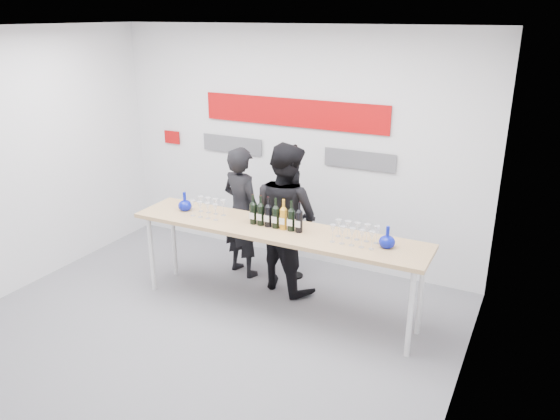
% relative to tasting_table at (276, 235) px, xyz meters
% --- Properties ---
extents(ground, '(5.00, 5.00, 0.00)m').
position_rel_tasting_table_xyz_m(ground, '(-0.47, -0.60, -0.91)').
color(ground, slate).
rests_on(ground, ground).
extents(back_wall, '(5.00, 0.04, 3.00)m').
position_rel_tasting_table_xyz_m(back_wall, '(-0.47, 1.40, 0.59)').
color(back_wall, silver).
rests_on(back_wall, ground).
extents(signage, '(3.38, 0.02, 0.79)m').
position_rel_tasting_table_xyz_m(signage, '(-0.53, 1.37, 0.90)').
color(signage, '#A80708').
rests_on(signage, back_wall).
extents(tasting_table, '(3.27, 0.68, 0.98)m').
position_rel_tasting_table_xyz_m(tasting_table, '(0.00, 0.00, 0.00)').
color(tasting_table, tan).
rests_on(tasting_table, ground).
extents(wine_bottles, '(0.62, 0.08, 0.33)m').
position_rel_tasting_table_xyz_m(wine_bottles, '(-0.00, 0.01, 0.24)').
color(wine_bottles, black).
rests_on(wine_bottles, tasting_table).
extents(decanter_left, '(0.16, 0.16, 0.21)m').
position_rel_tasting_table_xyz_m(decanter_left, '(-1.19, 0.03, 0.18)').
color(decanter_left, '#081397').
rests_on(decanter_left, tasting_table).
extents(decanter_right, '(0.16, 0.16, 0.21)m').
position_rel_tasting_table_xyz_m(decanter_right, '(1.19, 0.05, 0.18)').
color(decanter_right, '#081397').
rests_on(decanter_right, tasting_table).
extents(glasses_left, '(0.37, 0.23, 0.18)m').
position_rel_tasting_table_xyz_m(glasses_left, '(-0.85, -0.01, 0.17)').
color(glasses_left, silver).
rests_on(glasses_left, tasting_table).
extents(glasses_right, '(0.47, 0.23, 0.18)m').
position_rel_tasting_table_xyz_m(glasses_right, '(0.87, 0.01, 0.17)').
color(glasses_right, silver).
rests_on(glasses_right, tasting_table).
extents(presenter_left, '(0.68, 0.55, 1.63)m').
position_rel_tasting_table_xyz_m(presenter_left, '(-0.80, 0.64, -0.09)').
color(presenter_left, black).
rests_on(presenter_left, ground).
extents(presenter_right, '(1.03, 0.91, 1.77)m').
position_rel_tasting_table_xyz_m(presenter_right, '(-0.15, 0.55, -0.02)').
color(presenter_right, black).
rests_on(presenter_right, ground).
extents(mic_stand, '(0.20, 0.20, 1.70)m').
position_rel_tasting_table_xyz_m(mic_stand, '(-0.16, 0.83, -0.39)').
color(mic_stand, black).
rests_on(mic_stand, ground).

